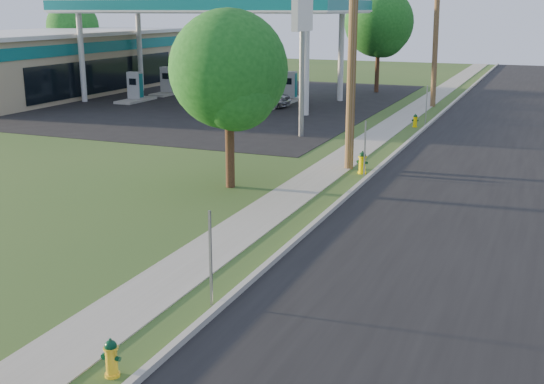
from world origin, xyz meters
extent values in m
cube|color=black|center=(4.50, 10.00, 0.01)|extent=(8.00, 120.00, 0.02)
cube|color=#A8A599|center=(0.50, 10.00, 0.07)|extent=(0.15, 120.00, 0.15)
cube|color=gray|center=(-1.25, 10.00, 0.01)|extent=(1.50, 120.00, 0.03)
cube|color=black|center=(-16.00, 32.00, 0.01)|extent=(26.00, 28.00, 0.02)
cylinder|color=brown|center=(-0.60, 17.00, 4.90)|extent=(0.32, 0.32, 9.80)
cylinder|color=brown|center=(-0.60, 35.00, 4.75)|extent=(0.49, 0.32, 9.50)
cube|color=gray|center=(0.25, 4.20, 1.00)|extent=(0.05, 0.04, 2.00)
cube|color=gray|center=(0.25, 16.00, 1.00)|extent=(0.05, 0.04, 2.00)
cube|color=gray|center=(0.25, 28.20, 1.00)|extent=(0.05, 0.04, 2.00)
cylinder|color=silver|center=(-21.50, 28.70, 2.75)|extent=(0.36, 0.36, 5.50)
cylinder|color=silver|center=(-21.50, 35.30, 2.75)|extent=(0.36, 0.36, 5.50)
cylinder|color=silver|center=(-6.50, 28.70, 2.75)|extent=(0.36, 0.36, 5.50)
cylinder|color=silver|center=(-6.50, 35.30, 2.75)|extent=(0.36, 0.36, 5.50)
cube|color=silver|center=(-14.00, 32.00, 5.95)|extent=(18.00, 9.00, 0.90)
cube|color=#0C6C6F|center=(-14.00, 32.00, 5.95)|extent=(18.15, 9.15, 0.63)
cube|color=silver|center=(-14.00, 32.00, 5.63)|extent=(18.18, 9.18, 0.10)
cube|color=#A8A599|center=(-18.50, 30.00, 0.09)|extent=(1.20, 3.20, 0.18)
cube|color=#9EA0A3|center=(-18.50, 30.00, 1.05)|extent=(0.90, 0.50, 1.70)
cube|color=#0C6C6F|center=(-18.50, 30.00, 1.05)|extent=(0.94, 0.40, 1.50)
cube|color=black|center=(-18.50, 29.73, 1.30)|extent=(0.50, 0.02, 0.40)
cube|color=#A8A599|center=(-9.50, 30.00, 0.09)|extent=(1.20, 3.20, 0.18)
cube|color=#9EA0A3|center=(-9.50, 30.00, 1.05)|extent=(0.90, 0.50, 1.70)
cube|color=#0C6C6F|center=(-9.50, 30.00, 1.05)|extent=(0.94, 0.40, 1.50)
cube|color=black|center=(-9.50, 29.73, 1.30)|extent=(0.50, 0.02, 0.40)
cube|color=#A8A599|center=(-18.50, 34.00, 0.09)|extent=(1.20, 3.20, 0.18)
cube|color=#9EA0A3|center=(-18.50, 34.00, 1.05)|extent=(0.90, 0.50, 1.70)
cube|color=#0C6C6F|center=(-18.50, 34.00, 1.05)|extent=(0.94, 0.40, 1.50)
cube|color=black|center=(-18.50, 33.73, 1.30)|extent=(0.50, 0.02, 0.40)
cube|color=#A8A599|center=(-9.50, 34.00, 0.09)|extent=(1.20, 3.20, 0.18)
cube|color=#9EA0A3|center=(-9.50, 34.00, 1.05)|extent=(0.90, 0.50, 1.70)
cube|color=#0C6C6F|center=(-9.50, 34.00, 1.05)|extent=(0.94, 0.40, 1.50)
cube|color=black|center=(-9.50, 33.73, 1.30)|extent=(0.50, 0.02, 0.40)
cube|color=tan|center=(-27.00, 32.00, 2.00)|extent=(10.00, 22.00, 4.00)
cube|color=#0C6C6F|center=(-21.98, 32.00, 3.30)|extent=(0.06, 22.00, 0.70)
cube|color=black|center=(-21.97, 32.00, 1.40)|extent=(0.06, 16.06, 2.20)
cube|color=silver|center=(-27.00, 32.00, 4.12)|extent=(10.40, 22.40, 0.25)
cylinder|color=gray|center=(-4.50, 22.50, 2.50)|extent=(0.24, 0.24, 5.00)
cube|color=silver|center=(-4.50, 22.50, 5.80)|extent=(0.30, 2.00, 2.00)
cylinder|color=#341E13|center=(-3.51, 12.87, 1.50)|extent=(0.30, 0.30, 3.00)
sphere|color=#175419|center=(-3.51, 12.87, 3.90)|extent=(3.84, 3.84, 3.84)
sphere|color=#175419|center=(-3.11, 12.57, 3.30)|extent=(2.64, 2.64, 2.64)
cylinder|color=#341E13|center=(-5.45, 40.75, 1.86)|extent=(0.30, 0.30, 3.73)
sphere|color=#175419|center=(-5.45, 40.75, 4.85)|extent=(4.77, 4.77, 4.77)
sphere|color=#175419|center=(-5.05, 40.45, 4.10)|extent=(3.28, 3.28, 3.28)
cylinder|color=#341E13|center=(-31.26, 40.43, 1.67)|extent=(0.30, 0.30, 3.34)
sphere|color=#175419|center=(-31.26, 40.43, 4.34)|extent=(4.27, 4.27, 4.27)
sphere|color=#175419|center=(-30.86, 40.13, 3.67)|extent=(2.94, 2.94, 2.94)
cylinder|color=yellow|center=(0.00, 1.16, 0.03)|extent=(0.25, 0.25, 0.05)
cylinder|color=yellow|center=(0.00, 1.16, 0.27)|extent=(0.20, 0.20, 0.54)
cylinder|color=yellow|center=(0.00, 1.16, 0.50)|extent=(0.25, 0.25, 0.04)
sphere|color=#05361E|center=(0.00, 1.16, 0.54)|extent=(0.21, 0.21, 0.21)
cylinder|color=#05361E|center=(0.00, 1.16, 0.64)|extent=(0.04, 0.04, 0.05)
cylinder|color=#05361E|center=(0.00, 1.03, 0.34)|extent=(0.10, 0.11, 0.10)
cylinder|color=#05361E|center=(-0.12, 1.16, 0.34)|extent=(0.09, 0.08, 0.08)
cylinder|color=#05361E|center=(0.13, 1.15, 0.34)|extent=(0.09, 0.08, 0.08)
cylinder|color=#FFDF01|center=(0.07, 16.42, 0.03)|extent=(0.31, 0.31, 0.07)
cylinder|color=#FFDF01|center=(0.07, 16.42, 0.33)|extent=(0.24, 0.24, 0.67)
cylinder|color=#FFDF01|center=(0.07, 16.42, 0.62)|extent=(0.31, 0.31, 0.04)
sphere|color=#0B3313|center=(0.07, 16.42, 0.67)|extent=(0.26, 0.26, 0.26)
cylinder|color=#0B3313|center=(0.07, 16.42, 0.80)|extent=(0.06, 0.06, 0.07)
cylinder|color=#0B3313|center=(0.01, 16.28, 0.42)|extent=(0.16, 0.17, 0.12)
cylinder|color=#0B3313|center=(-0.08, 16.48, 0.42)|extent=(0.14, 0.13, 0.10)
cylinder|color=#0B3313|center=(0.21, 16.37, 0.42)|extent=(0.14, 0.13, 0.10)
cylinder|color=yellow|center=(-0.09, 27.16, 0.03)|extent=(0.25, 0.25, 0.05)
cylinder|color=yellow|center=(-0.09, 27.16, 0.27)|extent=(0.20, 0.20, 0.54)
cylinder|color=yellow|center=(-0.09, 27.16, 0.50)|extent=(0.25, 0.25, 0.04)
sphere|color=#0D3518|center=(-0.09, 27.16, 0.54)|extent=(0.21, 0.21, 0.21)
cylinder|color=#0D3518|center=(-0.09, 27.16, 0.65)|extent=(0.04, 0.04, 0.05)
cylinder|color=#0D3518|center=(-0.05, 27.04, 0.34)|extent=(0.13, 0.13, 0.10)
cylinder|color=#0D3518|center=(-0.21, 27.13, 0.34)|extent=(0.11, 0.10, 0.08)
cylinder|color=#0D3518|center=(0.03, 27.20, 0.34)|extent=(0.11, 0.10, 0.08)
imported|color=#A4A6AB|center=(-10.37, 30.82, 0.70)|extent=(4.15, 1.75, 1.40)
camera|label=1|loc=(6.19, -7.04, 5.80)|focal=45.00mm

